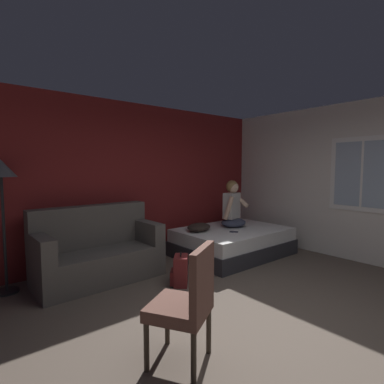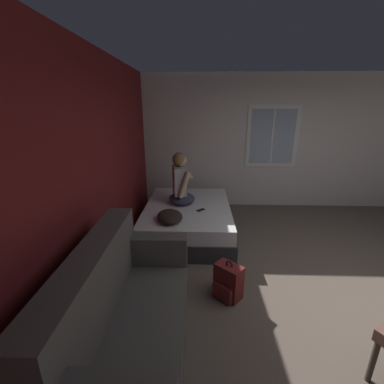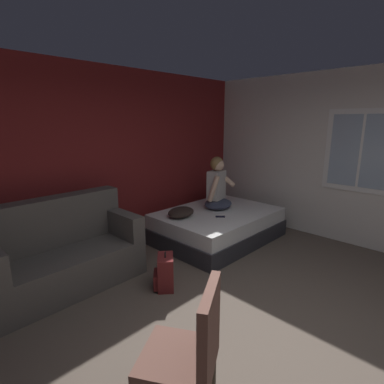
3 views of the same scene
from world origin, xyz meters
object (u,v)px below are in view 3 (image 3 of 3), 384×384
at_px(throw_pillow, 181,212).
at_px(cell_phone, 220,217).
at_px(person_seated, 217,188).
at_px(backpack, 165,273).
at_px(couch, 64,254).
at_px(side_chair, 189,352).
at_px(bed, 217,225).

bearing_deg(throw_pillow, cell_phone, -47.17).
distance_m(person_seated, backpack, 1.96).
relative_size(couch, side_chair, 1.75).
bearing_deg(side_chair, cell_phone, 35.25).
bearing_deg(backpack, throw_pillow, 37.55).
bearing_deg(backpack, cell_phone, 12.53).
relative_size(couch, cell_phone, 11.91).
relative_size(person_seated, cell_phone, 6.08).
bearing_deg(person_seated, throw_pillow, 172.07).
bearing_deg(cell_phone, person_seated, -177.67).
relative_size(side_chair, cell_phone, 6.81).
xyz_separation_m(couch, person_seated, (2.52, -0.27, 0.44)).
bearing_deg(cell_phone, side_chair, -8.18).
bearing_deg(cell_phone, bed, -176.31).
xyz_separation_m(couch, side_chair, (-0.16, -2.27, 0.14)).
height_order(person_seated, cell_phone, person_seated).
relative_size(bed, cell_phone, 13.76).
xyz_separation_m(side_chair, throw_pillow, (1.93, 2.10, 0.02)).
relative_size(bed, person_seated, 2.26).
bearing_deg(bed, cell_phone, -132.89).
xyz_separation_m(backpack, throw_pillow, (0.99, 0.76, 0.36)).
xyz_separation_m(bed, throw_pillow, (-0.62, 0.23, 0.31)).
relative_size(side_chair, backpack, 2.14).
height_order(bed, couch, couch).
distance_m(side_chair, cell_phone, 2.87).
xyz_separation_m(throw_pillow, cell_phone, (0.41, -0.45, -0.07)).
height_order(person_seated, throw_pillow, person_seated).
xyz_separation_m(side_chair, cell_phone, (2.35, 1.66, -0.05)).
xyz_separation_m(bed, backpack, (-1.60, -0.53, -0.04)).
bearing_deg(bed, person_seated, 43.46).
height_order(backpack, throw_pillow, throw_pillow).
height_order(side_chair, throw_pillow, side_chair).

